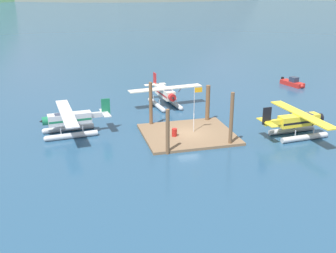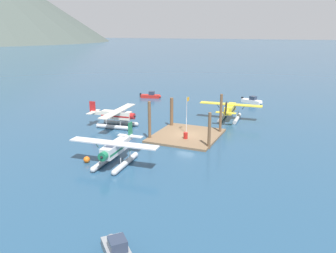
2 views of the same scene
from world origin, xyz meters
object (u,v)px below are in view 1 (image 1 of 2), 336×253
(seaplane_silver_port_fwd, at_px, (70,121))
(boat_red_open_east, at_px, (293,83))
(fuel_drum, at_px, (174,132))
(seaplane_cream_bow_centre, at_px, (165,95))
(flagpole, at_px, (195,103))
(seaplane_yellow_stbd_aft, at_px, (299,123))
(mooring_buoy, at_px, (62,123))

(seaplane_silver_port_fwd, xyz_separation_m, boat_red_open_east, (36.53, 13.77, -1.09))
(fuel_drum, height_order, seaplane_cream_bow_centre, seaplane_cream_bow_centre)
(flagpole, bearing_deg, seaplane_cream_bow_centre, 92.91)
(flagpole, xyz_separation_m, seaplane_silver_port_fwd, (-13.76, 3.40, -2.08))
(fuel_drum, bearing_deg, boat_red_open_east, 35.32)
(seaplane_yellow_stbd_aft, distance_m, seaplane_silver_port_fwd, 25.72)
(mooring_buoy, xyz_separation_m, seaplane_yellow_stbd_aft, (25.60, -10.41, 1.21))
(flagpole, height_order, fuel_drum, flagpole)
(fuel_drum, relative_size, mooring_buoy, 1.18)
(seaplane_silver_port_fwd, relative_size, boat_red_open_east, 2.19)
(flagpole, relative_size, fuel_drum, 6.05)
(seaplane_cream_bow_centre, bearing_deg, flagpole, -87.09)
(fuel_drum, relative_size, seaplane_yellow_stbd_aft, 0.08)
(fuel_drum, height_order, mooring_buoy, fuel_drum)
(flagpole, relative_size, seaplane_yellow_stbd_aft, 0.51)
(flagpole, height_order, seaplane_yellow_stbd_aft, flagpole)
(flagpole, distance_m, boat_red_open_east, 28.69)
(seaplane_cream_bow_centre, bearing_deg, boat_red_open_east, 13.80)
(mooring_buoy, relative_size, seaplane_yellow_stbd_aft, 0.07)
(flagpole, bearing_deg, boat_red_open_east, 37.02)
(seaplane_silver_port_fwd, bearing_deg, flagpole, -13.87)
(seaplane_cream_bow_centre, xyz_separation_m, boat_red_open_east, (23.35, 5.74, -1.09))
(fuel_drum, distance_m, mooring_buoy, 14.17)
(fuel_drum, distance_m, seaplane_cream_bow_centre, 12.48)
(seaplane_yellow_stbd_aft, xyz_separation_m, boat_red_open_east, (11.81, 20.88, -1.09))
(mooring_buoy, bearing_deg, fuel_drum, -32.15)
(flagpole, distance_m, mooring_buoy, 16.43)
(flagpole, distance_m, fuel_drum, 4.03)
(mooring_buoy, height_order, seaplane_silver_port_fwd, seaplane_silver_port_fwd)
(flagpole, height_order, mooring_buoy, flagpole)
(flagpole, relative_size, mooring_buoy, 7.17)
(flagpole, xyz_separation_m, boat_red_open_east, (22.77, 17.17, -3.17))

